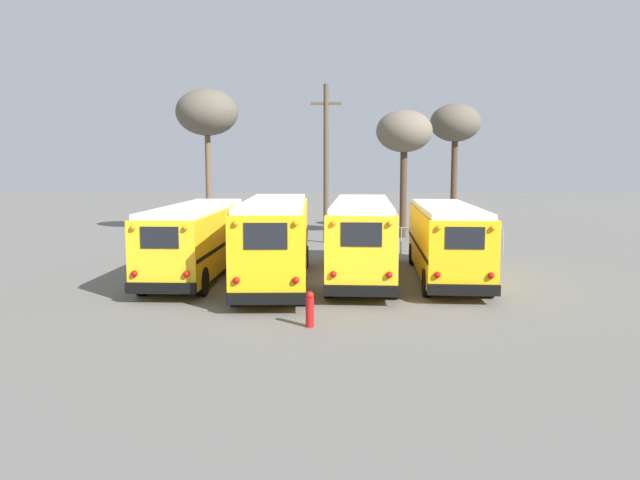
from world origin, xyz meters
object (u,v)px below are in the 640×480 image
Objects in this scene: school_bus_0 at (197,238)px; utility_pole at (326,162)px; school_bus_3 at (446,239)px; bare_tree_0 at (455,125)px; school_bus_1 at (275,239)px; school_bus_2 at (362,236)px; fire_hydrant at (310,309)px; bare_tree_2 at (404,133)px; bare_tree_1 at (207,113)px.

utility_pole is (4.96, 11.61, 3.13)m from school_bus_0.
bare_tree_0 reaches higher than school_bus_3.
bare_tree_0 is at bearing 61.53° from school_bus_1.
school_bus_1 is at bearing -156.06° from school_bus_2.
fire_hydrant is (-5.07, -7.78, -1.11)m from school_bus_3.
bare_tree_0 reaches higher than bare_tree_2.
school_bus_0 is 6.77m from school_bus_2.
bare_tree_2 is 23.54m from fire_hydrant.
school_bus_1 reaches higher than school_bus_2.
school_bus_2 is at bearing 23.94° from school_bus_1.
utility_pole is at bearing -149.40° from bare_tree_2.
school_bus_2 is 1.16× the size of bare_tree_1.
bare_tree_2 is at bearing 55.96° from school_bus_0.
school_bus_1 is 1.22× the size of bare_tree_0.
bare_tree_0 reaches higher than school_bus_2.
school_bus_0 is at bearing 179.82° from school_bus_3.
school_bus_1 is 13.37m from utility_pole.
utility_pole is (-1.81, 11.43, 3.03)m from school_bus_2.
bare_tree_2 is at bearing 67.99° from school_bus_1.
school_bus_2 is 8.26m from fire_hydrant.
school_bus_2 is 10.65× the size of fire_hydrant.
bare_tree_0 is 1.08× the size of bare_tree_2.
school_bus_3 is 1.16× the size of bare_tree_0.
bare_tree_2 is (-0.39, 14.48, 4.94)m from school_bus_3.
school_bus_2 is (6.77, 0.18, 0.10)m from school_bus_0.
fire_hydrant is (5.09, -7.81, -1.10)m from school_bus_0.
bare_tree_0 is (6.60, 16.92, 5.50)m from school_bus_2.
school_bus_0 is at bearing -113.15° from utility_pole.
school_bus_3 is 21.20m from bare_tree_1.
school_bus_0 is 1.08× the size of bare_tree_1.
school_bus_0 is 1.11× the size of utility_pole.
school_bus_3 is at bearing -50.03° from bare_tree_1.
utility_pole is 8.93× the size of fire_hydrant.
school_bus_1 is 6.89m from school_bus_3.
bare_tree_0 is 8.34× the size of fire_hydrant.
bare_tree_1 is (-7.82, 3.88, 3.14)m from utility_pole.
utility_pole reaches higher than school_bus_3.
school_bus_0 is at bearing -128.03° from bare_tree_0.
school_bus_1 is at bearing -169.19° from school_bus_3.
school_bus_3 is 9.64× the size of fire_hydrant.
school_bus_0 is 22.41m from bare_tree_0.
bare_tree_1 is 12.73m from bare_tree_2.
school_bus_0 is 13.01m from utility_pole.
school_bus_3 is 9.35m from fire_hydrant.
school_bus_0 is at bearing 123.06° from fire_hydrant.
bare_tree_2 is (-3.61, -2.65, -0.65)m from bare_tree_0.
school_bus_0 is 10.16m from school_bus_3.
school_bus_0 is 9.39m from fire_hydrant.
bare_tree_2 is (12.62, -1.04, -1.33)m from bare_tree_1.
school_bus_2 is 1.38× the size of bare_tree_2.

